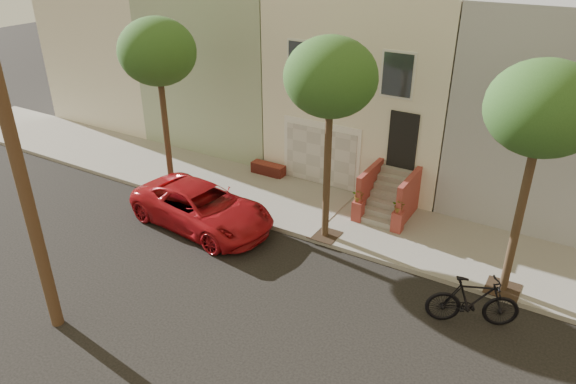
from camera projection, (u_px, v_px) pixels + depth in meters
The scene contains 8 objects.
ground at pixel (228, 293), 14.54m from camera, with size 90.00×90.00×0.00m, color black.
sidewalk at pixel (318, 211), 18.60m from camera, with size 40.00×3.70×0.15m, color gray.
house_row at pixel (388, 75), 21.46m from camera, with size 33.10×11.70×7.00m.
tree_left at pixel (157, 53), 17.67m from camera, with size 2.70×2.57×6.30m.
tree_mid at pixel (331, 79), 14.69m from camera, with size 2.70×2.57×6.30m.
tree_right at pixel (543, 110), 12.17m from camera, with size 2.70×2.57×6.30m.
pickup_truck at pixel (202, 207), 17.51m from camera, with size 2.36×5.12×1.42m, color #AB121A.
motorcycle at pixel (473, 301), 13.16m from camera, with size 0.65×2.30×1.38m, color black.
Camera 1 is at (7.44, -9.19, 9.07)m, focal length 32.86 mm.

